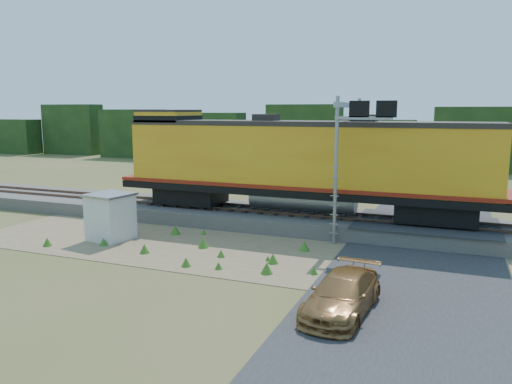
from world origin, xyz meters
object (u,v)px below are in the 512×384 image
at_px(locomotive, 297,162).
at_px(shed, 111,217).
at_px(signal_gantry, 353,133).
at_px(car, 342,295).

xyz_separation_m(locomotive, shed, (-7.95, -6.18, -2.52)).
relative_size(locomotive, signal_gantry, 3.02).
height_order(signal_gantry, car, signal_gantry).
bearing_deg(signal_gantry, shed, -153.64).
distance_m(shed, signal_gantry, 13.10).
relative_size(locomotive, car, 4.88).
xyz_separation_m(signal_gantry, car, (1.81, -10.38, -4.75)).
distance_m(locomotive, signal_gantry, 3.65).
bearing_deg(shed, car, -12.25).
height_order(shed, signal_gantry, signal_gantry).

